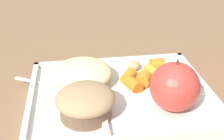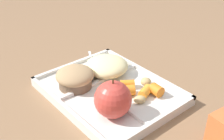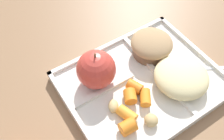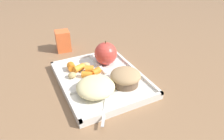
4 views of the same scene
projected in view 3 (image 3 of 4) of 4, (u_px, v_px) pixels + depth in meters
The scene contains 17 objects.
ground at pixel (142, 86), 0.55m from camera, with size 6.00×6.00×0.00m, color #846042.
lunch_tray at pixel (142, 83), 0.54m from camera, with size 0.32×0.26×0.02m.
green_apple at pixel (96, 69), 0.50m from camera, with size 0.08×0.08×0.09m.
bran_muffin at pixel (151, 45), 0.56m from camera, with size 0.09×0.09×0.05m.
carrot_slice_tilted at pixel (135, 87), 0.51m from camera, with size 0.02×0.02×0.03m, color orange.
carrot_slice_small at pixel (130, 96), 0.50m from camera, with size 0.03×0.03×0.03m, color orange.
carrot_slice_edge at pixel (128, 127), 0.46m from camera, with size 0.03×0.03×0.03m, color orange.
carrot_slice_diagonal at pixel (127, 114), 0.48m from camera, with size 0.02×0.02×0.04m, color orange.
carrot_slice_back at pixel (145, 98), 0.50m from camera, with size 0.02×0.02×0.03m, color orange.
potato_chunk_golden at pixel (113, 106), 0.49m from camera, with size 0.03×0.02×0.02m, color tan.
potato_chunk_small at pixel (151, 120), 0.47m from camera, with size 0.03×0.03×0.02m, color tan.
egg_noodle_pile at pixel (181, 77), 0.52m from camera, with size 0.11×0.11×0.04m, color beige.
meatball_back at pixel (171, 74), 0.52m from camera, with size 0.04×0.04×0.04m, color brown.
meatball_front at pixel (175, 70), 0.53m from camera, with size 0.04×0.04×0.04m, color #755B4C.
meatball_center at pixel (182, 79), 0.52m from camera, with size 0.03×0.03×0.03m, color brown.
meatball_side at pixel (167, 75), 0.53m from camera, with size 0.03×0.03×0.03m, color #755B4C.
plastic_fork at pixel (189, 69), 0.55m from camera, with size 0.15×0.10×0.00m.
Camera 3 is at (-0.22, -0.21, 0.46)m, focal length 40.03 mm.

